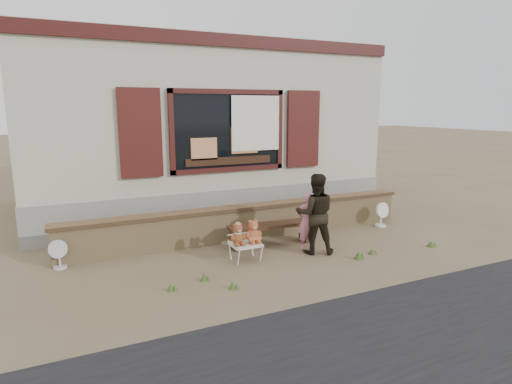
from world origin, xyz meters
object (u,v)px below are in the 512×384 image
folding_chair (245,245)px  teddy_bear_left (238,234)px  bench (271,229)px  teddy_bear_right (253,231)px  child (307,221)px  adult (315,214)px

folding_chair → teddy_bear_left: teddy_bear_left is taller
bench → teddy_bear_left: (-0.89, -0.54, 0.18)m
bench → folding_chair: bench is taller
folding_chair → teddy_bear_left: size_ratio=1.31×
teddy_bear_left → teddy_bear_right: bearing=0.0°
teddy_bear_right → child: child is taller
teddy_bear_right → adult: size_ratio=0.28×
bench → adult: 0.96m
bench → teddy_bear_left: bearing=-144.9°
bench → teddy_bear_right: 0.84m
bench → folding_chair: (-0.75, -0.54, -0.03)m
teddy_bear_left → teddy_bear_right: (0.28, 0.00, 0.02)m
bench → adult: (0.51, -0.71, 0.41)m
adult → child: bearing=-56.4°
teddy_bear_left → folding_chair: bearing=0.0°
folding_chair → teddy_bear_right: (0.14, 0.00, 0.23)m
teddy_bear_left → teddy_bear_right: teddy_bear_right is taller
child → teddy_bear_right: bearing=10.4°
teddy_bear_left → child: child is taller
teddy_bear_left → child: bearing=2.0°
folding_chair → adult: 1.35m
folding_chair → child: size_ratio=0.46×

